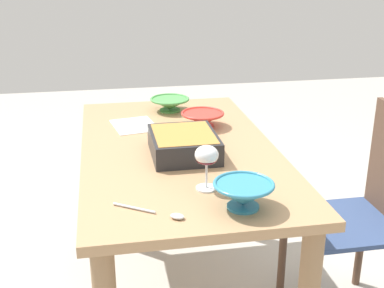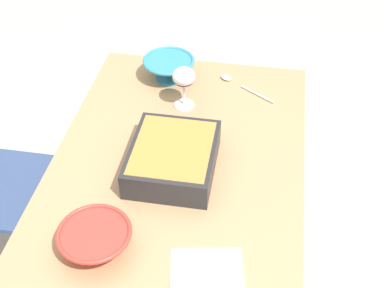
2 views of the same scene
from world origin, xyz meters
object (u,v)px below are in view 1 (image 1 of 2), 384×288
chair (365,210)px  wine_glass (207,158)px  napkin (134,125)px  serving_spoon (162,213)px  mixing_bowl (170,103)px  small_bowl (203,118)px  casserole_dish (184,143)px  dining_table (179,175)px  serving_bowl (243,194)px

chair → wine_glass: 0.84m
chair → napkin: size_ratio=4.11×
serving_spoon → napkin: serving_spoon is taller
mixing_bowl → small_bowl: bearing=22.7°
wine_glass → mixing_bowl: wine_glass is taller
wine_glass → serving_spoon: 0.25m
chair → serving_spoon: (0.37, -0.89, 0.27)m
chair → casserole_dish: size_ratio=3.11×
dining_table → mixing_bowl: 0.53m
dining_table → small_bowl: small_bowl is taller
casserole_dish → serving_bowl: 0.48m
casserole_dish → wine_glass: bearing=4.2°
wine_glass → napkin: bearing=-165.3°
wine_glass → mixing_bowl: (-0.91, 0.01, -0.07)m
small_bowl → serving_bowl: (0.80, -0.03, 0.01)m
wine_glass → chair: bearing=106.5°
serving_spoon → dining_table: bearing=166.3°
chair → serving_bowl: (0.37, -0.64, 0.31)m
dining_table → chair: (0.19, 0.75, -0.14)m
casserole_dish → mixing_bowl: casserole_dish is taller
chair → serving_bowl: chair is taller
serving_bowl → serving_spoon: serving_bowl is taller
dining_table → serving_spoon: 0.59m
dining_table → serving_spoon: size_ratio=6.61×
dining_table → serving_bowl: 0.60m
casserole_dish → serving_bowl: casserole_dish is taller
wine_glass → small_bowl: bearing=169.6°
casserole_dish → chair: bearing=82.1°
wine_glass → serving_bowl: 0.19m
chair → small_bowl: size_ratio=4.76×
wine_glass → serving_bowl: (0.15, 0.08, -0.06)m
wine_glass → casserole_dish: wine_glass is taller
dining_table → wine_glass: bearing=4.3°
mixing_bowl → serving_spoon: (1.07, -0.17, -0.03)m
serving_spoon → napkin: size_ratio=0.93×
dining_table → wine_glass: size_ratio=9.06×
dining_table → casserole_dish: casserole_dish is taller
mixing_bowl → serving_spoon: 1.08m
wine_glass → small_bowl: size_ratio=0.79×
casserole_dish → napkin: casserole_dish is taller
mixing_bowl → small_bowl: size_ratio=0.99×
casserole_dish → mixing_bowl: (-0.59, 0.03, -0.01)m
casserole_dish → small_bowl: (-0.33, 0.14, -0.01)m
dining_table → wine_glass: (0.41, 0.03, 0.24)m
serving_bowl → serving_spoon: bearing=-88.9°
small_bowl → serving_spoon: size_ratio=0.92×
dining_table → casserole_dish: size_ratio=4.67×
wine_glass → serving_spoon: size_ratio=0.73×
chair → napkin: bearing=-118.7°
chair → casserole_dish: chair is taller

